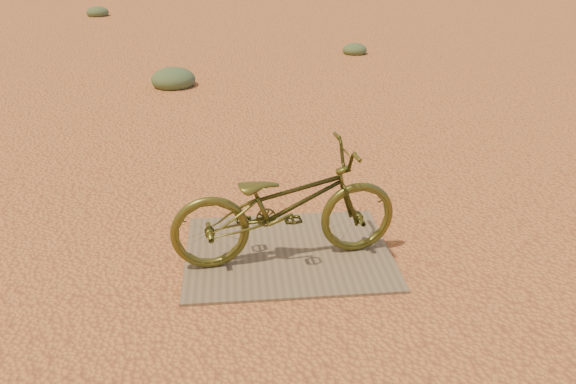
{
  "coord_description": "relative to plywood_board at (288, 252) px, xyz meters",
  "views": [
    {
      "loc": [
        -0.41,
        -3.65,
        2.18
      ],
      "look_at": [
        -0.06,
        -0.08,
        0.5
      ],
      "focal_mm": 35.0,
      "sensor_mm": 36.0,
      "label": 1
    }
  ],
  "objects": [
    {
      "name": "ground",
      "position": [
        0.06,
        0.08,
        -0.01
      ],
      "size": [
        120.0,
        120.0,
        0.0
      ],
      "primitive_type": "plane",
      "color": "#CD7D44",
      "rests_on": "ground"
    },
    {
      "name": "plywood_board",
      "position": [
        0.0,
        0.0,
        0.0
      ],
      "size": [
        1.51,
        1.18,
        0.02
      ],
      "primitive_type": "cube",
      "color": "#72604B",
      "rests_on": "ground"
    },
    {
      "name": "bicycle",
      "position": [
        -0.03,
        -0.09,
        0.43
      ],
      "size": [
        1.67,
        0.76,
        0.85
      ],
      "primitive_type": "imported",
      "rotation": [
        0.0,
        0.0,
        1.7
      ],
      "color": "#4C4D1B",
      "rests_on": "plywood_board"
    },
    {
      "name": "kale_a",
      "position": [
        -1.27,
        5.08,
        -0.01
      ],
      "size": [
        0.67,
        0.67,
        0.37
      ],
      "primitive_type": "ellipsoid",
      "color": "#516843",
      "rests_on": "ground"
    },
    {
      "name": "kale_b",
      "position": [
        2.01,
        7.27,
        -0.01
      ],
      "size": [
        0.47,
        0.47,
        0.26
      ],
      "primitive_type": "ellipsoid",
      "color": "#516843",
      "rests_on": "ground"
    },
    {
      "name": "kale_c",
      "position": [
        -4.06,
        13.15,
        -0.01
      ],
      "size": [
        0.61,
        0.61,
        0.33
      ],
      "primitive_type": "ellipsoid",
      "color": "#516843",
      "rests_on": "ground"
    }
  ]
}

